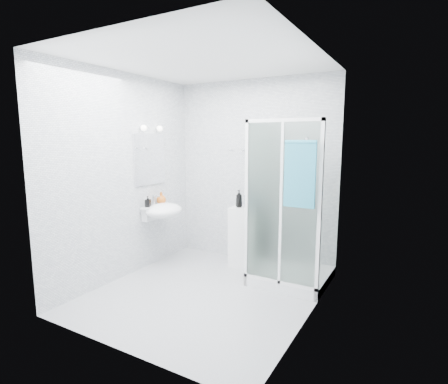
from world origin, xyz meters
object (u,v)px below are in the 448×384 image
Objects in this scene: shower_enclosure at (284,247)px; soap_dispenser_orange at (161,198)px; wall_basin at (162,211)px; soap_dispenser_black at (148,202)px; shampoo_bottle_a at (239,199)px; storage_cabinet at (244,236)px; shampoo_bottle_b at (250,198)px; hand_towel at (300,173)px.

soap_dispenser_orange is at bearing -173.51° from shower_enclosure.
soap_dispenser_black is at bearing -129.37° from wall_basin.
shampoo_bottle_a is at bearing 34.14° from soap_dispenser_black.
shower_enclosure is 2.38× the size of storage_cabinet.
shampoo_bottle_b is 1.50× the size of soap_dispenser_orange.
hand_towel is at bearing -37.18° from shampoo_bottle_b.
wall_basin is 2.32× the size of shampoo_bottle_a.
shampoo_bottle_b reaches higher than soap_dispenser_black.
storage_cabinet is 4.88× the size of soap_dispenser_orange.
shampoo_bottle_a is at bearing 23.00° from soap_dispenser_orange.
hand_towel is (0.30, -0.40, 0.98)m from shower_enclosure.
soap_dispenser_black reaches higher than wall_basin.
shower_enclosure is at bearing -25.29° from shampoo_bottle_b.
wall_basin is 1.22m from shampoo_bottle_b.
shampoo_bottle_b reaches higher than storage_cabinet.
shampoo_bottle_a reaches higher than storage_cabinet.
soap_dispenser_black is (-1.09, -0.73, 0.52)m from storage_cabinet.
wall_basin is 2.05m from hand_towel.
hand_towel is 1.23m from shampoo_bottle_b.
shower_enclosure is 1.85m from soap_dispenser_orange.
storage_cabinet is at bearing 30.99° from wall_basin.
soap_dispenser_orange is at bearing -161.02° from storage_cabinet.
wall_basin is at bearing -153.38° from storage_cabinet.
shower_enclosure is 8.29× the size of shampoo_bottle_a.
soap_dispenser_orange is (-2.07, 0.20, -0.48)m from hand_towel.
wall_basin is 3.25× the size of soap_dispenser_orange.
shower_enclosure reaches higher than shampoo_bottle_a.
hand_towel is (0.98, -0.67, 1.01)m from storage_cabinet.
shower_enclosure is at bearing -17.17° from shampoo_bottle_a.
wall_basin is 3.75× the size of soap_dispenser_black.
shower_enclosure reaches higher than wall_basin.
shampoo_bottle_b is (1.04, 0.61, 0.17)m from wall_basin.
storage_cabinet is 5.63× the size of soap_dispenser_black.
storage_cabinet is at bearing -162.99° from shampoo_bottle_b.
storage_cabinet is 0.55m from shampoo_bottle_b.
shower_enclosure is 7.73× the size of shampoo_bottle_b.
soap_dispenser_orange is at bearing 87.49° from soap_dispenser_black.
shampoo_bottle_b is (0.07, 0.02, 0.55)m from storage_cabinet.
hand_towel reaches higher than shampoo_bottle_b.
soap_dispenser_orange is (-1.16, -0.49, -0.02)m from shampoo_bottle_b.
shampoo_bottle_b is (-0.61, 0.29, 0.52)m from shower_enclosure.
soap_dispenser_black is at bearing -165.28° from shower_enclosure.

